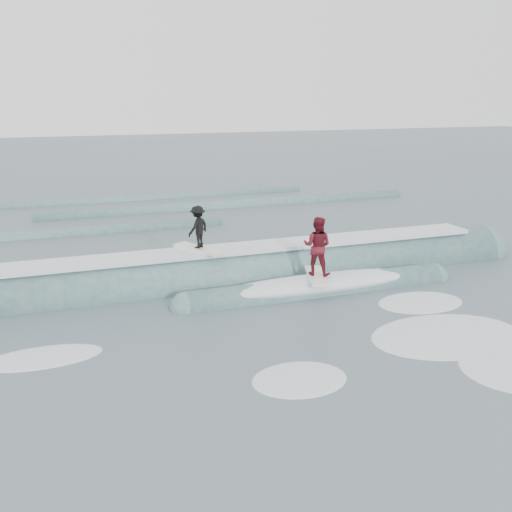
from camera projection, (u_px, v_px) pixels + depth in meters
name	position (u px, v px, depth m)	size (l,w,h in m)	color
ground	(306.00, 333.00, 15.72)	(160.00, 160.00, 0.00)	#384852
breaking_wave	(256.00, 279.00, 20.17)	(22.57, 3.91, 2.26)	#3D6766
surfer_black	(198.00, 230.00, 19.29)	(1.48, 2.01, 1.55)	white
surfer_red	(317.00, 248.00, 18.51)	(1.19, 2.07, 2.03)	white
whitewater	(387.00, 347.00, 14.88)	(13.68, 6.52, 0.10)	white
far_swells	(140.00, 214.00, 31.08)	(34.99, 8.65, 0.80)	#3D6766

